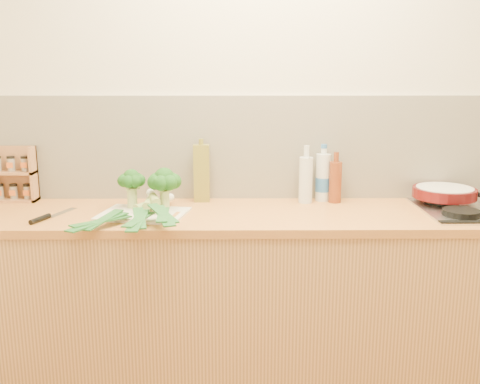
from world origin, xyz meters
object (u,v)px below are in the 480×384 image
object	(u,v)px
chopping_board	(143,214)
chefs_knife	(46,217)
spice_rack	(13,177)
skillet	(445,192)

from	to	relation	value
chopping_board	chefs_knife	distance (m)	0.44
chopping_board	spice_rack	distance (m)	0.79
chopping_board	skillet	xyz separation A→B (m)	(1.49, 0.19, 0.06)
chefs_knife	skillet	xyz separation A→B (m)	(1.92, 0.26, 0.06)
spice_rack	chopping_board	bearing A→B (deg)	-22.84
chopping_board	chefs_knife	size ratio (longest dim) A/B	1.27
chopping_board	skillet	world-z (taller)	skillet
chefs_knife	skillet	distance (m)	1.94
chopping_board	spice_rack	xyz separation A→B (m)	(-0.72, 0.30, 0.12)
chopping_board	spice_rack	size ratio (longest dim) A/B	1.36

